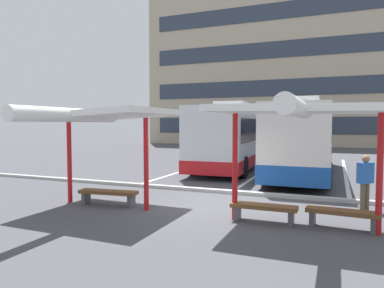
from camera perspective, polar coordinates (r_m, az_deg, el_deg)
The scene contains 14 objects.
ground_plane at distance 10.79m, azimuth 2.97°, elevation -9.90°, with size 160.00×160.00×0.00m, color #47474C.
terminal_building at distance 45.58m, azimuth 18.03°, elevation 13.05°, with size 36.85×10.69×23.32m.
coach_bus_0 at distance 20.73m, azimuth 7.35°, elevation 1.17°, with size 3.29×12.32×3.61m.
coach_bus_1 at distance 17.87m, azimuth 17.42°, elevation 0.64°, with size 2.74×10.57×3.61m.
lane_stripe_0 at distance 20.55m, azimuth 1.07°, elevation -3.57°, with size 0.16×14.00×0.01m, color white.
lane_stripe_1 at distance 19.49m, azimuth 11.84°, elevation -4.01°, with size 0.16×14.00×0.01m, color white.
lane_stripe_2 at distance 19.19m, azimuth 23.40°, elevation -4.33°, with size 0.16×14.00×0.01m, color white.
waiting_shelter_0 at distance 10.56m, azimuth -14.67°, elevation 4.21°, with size 3.73×5.02×2.89m.
bench_0 at distance 11.07m, azimuth -13.31°, elevation -7.85°, with size 1.85×0.63×0.45m.
waiting_shelter_1 at distance 8.49m, azimuth 17.27°, elevation 4.94°, with size 4.27×4.47×2.95m.
bench_1 at distance 9.14m, azimuth 11.44°, elevation -10.23°, with size 1.64×0.42×0.45m.
bench_2 at distance 9.14m, azimuth 22.97°, elevation -10.43°, with size 1.64×0.55×0.45m.
platform_kerb at distance 12.66m, azimuth 6.01°, elevation -7.66°, with size 44.00×0.24×0.12m, color #ADADA8.
waiting_passenger_0 at distance 11.19m, azimuth 26.07°, elevation -5.06°, with size 0.48×0.48×1.58m.
Camera 1 is at (3.45, -9.92, 2.46)m, focal length 33.19 mm.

